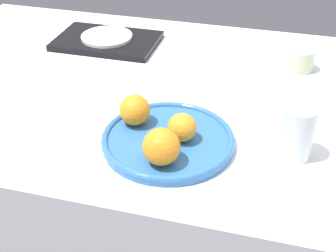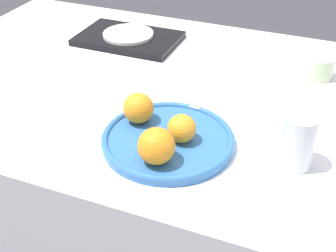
{
  "view_description": "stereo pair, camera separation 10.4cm",
  "coord_description": "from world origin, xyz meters",
  "px_view_note": "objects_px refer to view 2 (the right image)",
  "views": [
    {
      "loc": [
        0.38,
        -1.08,
        1.34
      ],
      "look_at": [
        0.16,
        -0.25,
        0.76
      ],
      "focal_mm": 50.0,
      "sensor_mm": 36.0,
      "label": 1
    },
    {
      "loc": [
        0.48,
        -1.05,
        1.34
      ],
      "look_at": [
        0.16,
        -0.25,
        0.76
      ],
      "focal_mm": 50.0,
      "sensor_mm": 36.0,
      "label": 2
    }
  ],
  "objects_px": {
    "fruit_platter": "(168,140)",
    "serving_tray": "(128,39)",
    "orange_0": "(182,128)",
    "cup_0": "(319,67)",
    "water_glass": "(297,141)",
    "orange_1": "(156,146)",
    "side_plate": "(128,34)",
    "orange_2": "(138,108)"
  },
  "relations": [
    {
      "from": "orange_0",
      "to": "cup_0",
      "type": "xyz_separation_m",
      "value": [
        0.24,
        0.46,
        -0.02
      ]
    },
    {
      "from": "orange_0",
      "to": "fruit_platter",
      "type": "bearing_deg",
      "value": -174.78
    },
    {
      "from": "side_plate",
      "to": "cup_0",
      "type": "relative_size",
      "value": 2.01
    },
    {
      "from": "orange_1",
      "to": "orange_2",
      "type": "height_order",
      "value": "orange_1"
    },
    {
      "from": "orange_0",
      "to": "orange_2",
      "type": "bearing_deg",
      "value": 163.64
    },
    {
      "from": "side_plate",
      "to": "water_glass",
      "type": "bearing_deg",
      "value": -36.39
    },
    {
      "from": "orange_1",
      "to": "side_plate",
      "type": "xyz_separation_m",
      "value": [
        -0.35,
        0.57,
        -0.03
      ]
    },
    {
      "from": "fruit_platter",
      "to": "orange_0",
      "type": "bearing_deg",
      "value": 5.22
    },
    {
      "from": "water_glass",
      "to": "side_plate",
      "type": "relative_size",
      "value": 0.74
    },
    {
      "from": "side_plate",
      "to": "cup_0",
      "type": "xyz_separation_m",
      "value": [
        0.61,
        -0.02,
        0.01
      ]
    },
    {
      "from": "fruit_platter",
      "to": "water_glass",
      "type": "height_order",
      "value": "water_glass"
    },
    {
      "from": "cup_0",
      "to": "fruit_platter",
      "type": "bearing_deg",
      "value": -120.49
    },
    {
      "from": "side_plate",
      "to": "cup_0",
      "type": "distance_m",
      "value": 0.61
    },
    {
      "from": "serving_tray",
      "to": "cup_0",
      "type": "relative_size",
      "value": 3.95
    },
    {
      "from": "orange_1",
      "to": "orange_2",
      "type": "relative_size",
      "value": 1.09
    },
    {
      "from": "orange_1",
      "to": "water_glass",
      "type": "distance_m",
      "value": 0.29
    },
    {
      "from": "serving_tray",
      "to": "orange_0",
      "type": "bearing_deg",
      "value": -52.6
    },
    {
      "from": "fruit_platter",
      "to": "orange_1",
      "type": "relative_size",
      "value": 3.81
    },
    {
      "from": "orange_0",
      "to": "water_glass",
      "type": "xyz_separation_m",
      "value": [
        0.24,
        0.03,
        0.01
      ]
    },
    {
      "from": "water_glass",
      "to": "side_plate",
      "type": "height_order",
      "value": "water_glass"
    },
    {
      "from": "orange_2",
      "to": "side_plate",
      "type": "relative_size",
      "value": 0.44
    },
    {
      "from": "orange_2",
      "to": "side_plate",
      "type": "bearing_deg",
      "value": 118.94
    },
    {
      "from": "fruit_platter",
      "to": "cup_0",
      "type": "bearing_deg",
      "value": 59.51
    },
    {
      "from": "orange_1",
      "to": "cup_0",
      "type": "relative_size",
      "value": 0.96
    },
    {
      "from": "serving_tray",
      "to": "side_plate",
      "type": "xyz_separation_m",
      "value": [
        0.0,
        -0.0,
        0.02
      ]
    },
    {
      "from": "water_glass",
      "to": "orange_0",
      "type": "bearing_deg",
      "value": -172.94
    },
    {
      "from": "orange_2",
      "to": "cup_0",
      "type": "bearing_deg",
      "value": 49.44
    },
    {
      "from": "fruit_platter",
      "to": "water_glass",
      "type": "bearing_deg",
      "value": 6.85
    },
    {
      "from": "orange_0",
      "to": "orange_1",
      "type": "height_order",
      "value": "orange_1"
    },
    {
      "from": "fruit_platter",
      "to": "serving_tray",
      "type": "distance_m",
      "value": 0.59
    },
    {
      "from": "orange_2",
      "to": "side_plate",
      "type": "distance_m",
      "value": 0.51
    },
    {
      "from": "orange_0",
      "to": "water_glass",
      "type": "distance_m",
      "value": 0.25
    },
    {
      "from": "orange_1",
      "to": "side_plate",
      "type": "height_order",
      "value": "orange_1"
    },
    {
      "from": "orange_1",
      "to": "serving_tray",
      "type": "distance_m",
      "value": 0.67
    },
    {
      "from": "orange_0",
      "to": "cup_0",
      "type": "bearing_deg",
      "value": 62.35
    },
    {
      "from": "orange_0",
      "to": "water_glass",
      "type": "height_order",
      "value": "water_glass"
    },
    {
      "from": "fruit_platter",
      "to": "side_plate",
      "type": "relative_size",
      "value": 1.83
    },
    {
      "from": "side_plate",
      "to": "orange_2",
      "type": "bearing_deg",
      "value": -61.06
    },
    {
      "from": "side_plate",
      "to": "orange_0",
      "type": "bearing_deg",
      "value": -52.6
    },
    {
      "from": "orange_0",
      "to": "side_plate",
      "type": "xyz_separation_m",
      "value": [
        -0.37,
        0.48,
        -0.02
      ]
    },
    {
      "from": "fruit_platter",
      "to": "side_plate",
      "type": "xyz_separation_m",
      "value": [
        -0.34,
        0.49,
        0.01
      ]
    },
    {
      "from": "orange_2",
      "to": "orange_1",
      "type": "bearing_deg",
      "value": -51.6
    }
  ]
}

